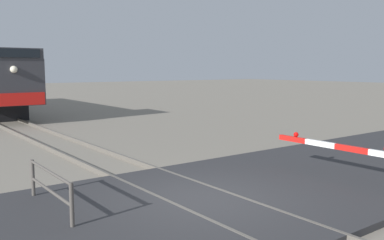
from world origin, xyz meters
The scene contains 5 objects.
ground_plane centered at (0.00, 0.00, 0.00)m, with size 160.00×160.00×0.00m, color gray.
rail_track_left centered at (-0.72, 0.00, 0.07)m, with size 0.08×80.00×0.15m, color #59544C.
rail_track_right centered at (0.72, 0.00, 0.07)m, with size 0.08×80.00×0.15m, color #59544C.
road_surface centered at (0.00, 0.00, 0.07)m, with size 36.00×6.06×0.14m, color #2D2D30.
guard_railing centered at (-2.89, 1.28, 0.61)m, with size 0.08×2.40×0.95m.
Camera 1 is at (-5.49, -6.91, 2.94)m, focal length 39.32 mm.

